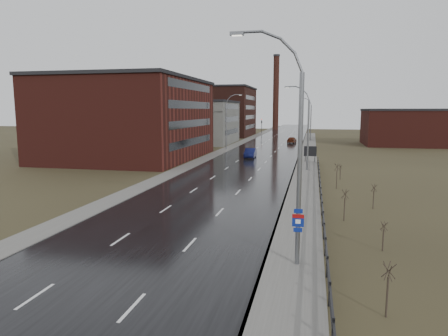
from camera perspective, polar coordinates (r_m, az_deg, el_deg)
The scene contains 26 objects.
ground at distance 22.17m, azimuth -13.94°, elevation -13.60°, with size 320.00×320.00×0.00m, color #2D2819.
road at distance 79.33m, azimuth 5.67°, elevation 2.34°, with size 14.00×300.00×0.06m, color black.
sidewalk_right at distance 53.96m, azimuth 11.55°, elevation -0.51°, with size 3.20×180.00×0.18m, color #595651.
curb_right at distance 54.00m, azimuth 9.93°, elevation -0.46°, with size 0.16×180.00×0.18m, color slate.
sidewalk_left at distance 80.71m, azimuth -0.12°, elevation 2.51°, with size 2.40×260.00×0.12m, color #595651.
warehouse_near at distance 70.27m, azimuth -13.19°, elevation 6.91°, with size 22.44×28.56×13.50m.
warehouse_mid at distance 100.21m, azimuth -3.36°, elevation 6.60°, with size 16.32×20.40×10.50m.
warehouse_far at distance 130.43m, azimuth -1.86°, elevation 8.09°, with size 26.52×24.48×15.50m.
building_right at distance 102.58m, azimuth 24.40°, elevation 5.35°, with size 18.36×16.32×8.50m.
smokestack at distance 169.21m, azimuth 7.43°, elevation 10.69°, with size 2.70×2.70×30.70m.
streetlight_main at distance 20.47m, azimuth 9.89°, elevation 2.24°, with size 3.91×0.29×12.11m.
streetlight_right_mid at distance 54.40m, azimuth 11.64°, elevation 5.65°, with size 3.36×0.28×11.35m.
streetlight_left at distance 82.18m, azimuth 0.52°, elevation 6.65°, with size 3.36×0.28×11.35m.
streetlight_right_far at distance 108.38m, azimuth 12.15°, elevation 6.86°, with size 3.36×0.28×11.35m.
guardrail at distance 37.42m, azimuth 13.69°, elevation -3.46°, with size 0.10×53.05×1.10m.
shrub_a at distance 17.63m, azimuth 22.33°, elevation -15.64°, with size 0.54×0.57×2.27m.
shrub_b at distance 25.30m, azimuth 21.80°, elevation -8.95°, with size 0.42×0.45×1.76m.
shrub_c at distance 30.92m, azimuth 16.84°, elevation -4.98°, with size 0.57×0.60×2.39m.
shrub_d at distance 35.48m, azimuth 20.59°, elevation -3.74°, with size 0.50×0.53×2.09m.
shrub_e at distance 43.24m, azimuth 15.82°, elevation -1.00°, with size 0.63×0.67×2.70m.
shrub_f at distance 49.14m, azimuth 16.28°, elevation -0.51°, with size 0.43×0.45×1.79m.
billboard at distance 63.61m, azimuth 12.21°, elevation 2.29°, with size 1.93×0.17×2.61m.
traffic_light_left at distance 139.48m, azimuth 5.40°, elevation 6.77°, with size 0.58×2.73×5.30m.
traffic_light_right at distance 138.40m, azimuth 12.03°, elevation 6.61°, with size 0.58×2.73×5.30m.
car_near at distance 68.64m, azimuth 3.78°, elevation 2.11°, with size 1.73×4.96×1.63m, color #0C103C.
car_far at distance 101.00m, azimuth 9.67°, elevation 3.96°, with size 1.85×4.59×1.56m, color #501C0D.
Camera 1 is at (9.40, -18.35, 8.17)m, focal length 32.00 mm.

